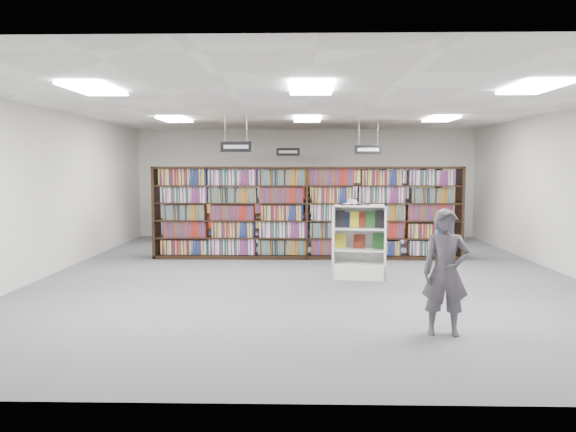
{
  "coord_description": "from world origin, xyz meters",
  "views": [
    {
      "loc": [
        -0.14,
        -10.79,
        2.09
      ],
      "look_at": [
        -0.4,
        0.5,
        1.1
      ],
      "focal_mm": 35.0,
      "sensor_mm": 36.0,
      "label": 1
    }
  ],
  "objects_px": {
    "shopper": "(446,272)",
    "bookshelf_row_near": "(307,213)",
    "endcap_display": "(359,253)",
    "open_book": "(353,203)"
  },
  "relations": [
    {
      "from": "open_book",
      "to": "endcap_display",
      "type": "bearing_deg",
      "value": 1.52
    },
    {
      "from": "endcap_display",
      "to": "shopper",
      "type": "xyz_separation_m",
      "value": [
        0.7,
        -3.58,
        0.31
      ]
    },
    {
      "from": "endcap_display",
      "to": "open_book",
      "type": "bearing_deg",
      "value": -158.57
    },
    {
      "from": "open_book",
      "to": "shopper",
      "type": "distance_m",
      "value": 3.69
    },
    {
      "from": "shopper",
      "to": "bookshelf_row_near",
      "type": "bearing_deg",
      "value": 111.32
    },
    {
      "from": "endcap_display",
      "to": "open_book",
      "type": "relative_size",
      "value": 2.29
    },
    {
      "from": "open_book",
      "to": "shopper",
      "type": "bearing_deg",
      "value": -89.45
    },
    {
      "from": "open_book",
      "to": "bookshelf_row_near",
      "type": "bearing_deg",
      "value": 96.96
    },
    {
      "from": "open_book",
      "to": "shopper",
      "type": "relative_size",
      "value": 0.39
    },
    {
      "from": "endcap_display",
      "to": "open_book",
      "type": "distance_m",
      "value": 0.95
    }
  ]
}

